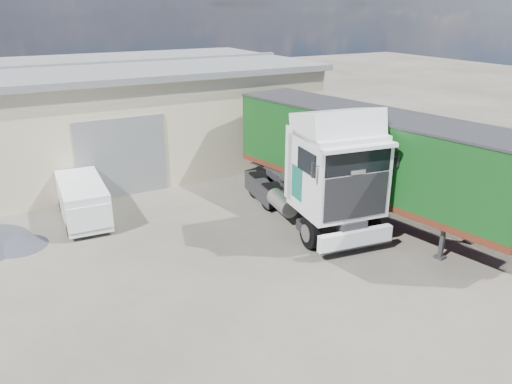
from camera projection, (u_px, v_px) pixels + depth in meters
ground at (274, 283)px, 15.72m from camera, size 120.00×120.00×0.00m
warehouse at (11, 122)px, 25.18m from camera, size 30.60×12.60×5.42m
brick_boundary_wall at (408, 151)px, 25.38m from camera, size 0.35×26.00×2.50m
tractor_unit at (324, 178)px, 18.89m from camera, size 3.76×7.74×4.98m
box_trailer at (367, 153)px, 20.00m from camera, size 5.09×13.34×4.34m
panel_van at (83, 202)px, 19.88m from camera, size 1.86×4.09×1.64m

